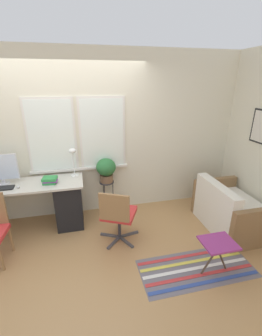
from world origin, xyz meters
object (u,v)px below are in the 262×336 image
object	(u,v)px
book_stack	(50,180)
monitor	(1,169)
desk_lamp	(73,156)
couch_loveseat	(230,211)
potted_plant	(106,169)
plant_stand	(107,185)
office_chair_swivel	(118,214)
mouse	(18,187)
folding_stool	(218,245)

from	to	relation	value
book_stack	monitor	bearing A→B (deg)	167.14
desk_lamp	couch_loveseat	distance (m)	2.64
desk_lamp	book_stack	size ratio (longest dim) A/B	2.03
book_stack	potted_plant	world-z (taller)	potted_plant
plant_stand	potted_plant	world-z (taller)	potted_plant
book_stack	office_chair_swivel	distance (m)	1.14
potted_plant	mouse	bearing A→B (deg)	-165.81
book_stack	potted_plant	size ratio (longest dim) A/B	0.54
office_chair_swivel	plant_stand	bearing A→B (deg)	-60.80
desk_lamp	potted_plant	xyz separation A→B (m)	(0.52, 0.05, -0.29)
desk_lamp	book_stack	bearing A→B (deg)	-147.90
monitor	office_chair_swivel	bearing A→B (deg)	-24.03
monitor	couch_loveseat	xyz separation A→B (m)	(3.39, -0.77, -0.73)
couch_loveseat	office_chair_swivel	bearing A→B (deg)	88.30
office_chair_swivel	couch_loveseat	bearing A→B (deg)	-155.62
monitor	mouse	distance (m)	0.39
mouse	couch_loveseat	bearing A→B (deg)	-10.05
monitor	desk_lamp	world-z (taller)	desk_lamp
book_stack	potted_plant	bearing A→B (deg)	17.59
desk_lamp	book_stack	distance (m)	0.51
mouse	book_stack	bearing A→B (deg)	6.98
potted_plant	folding_stool	xyz separation A→B (m)	(1.10, -1.68, -0.43)
monitor	desk_lamp	bearing A→B (deg)	3.86
mouse	plant_stand	world-z (taller)	mouse
office_chair_swivel	desk_lamp	bearing A→B (deg)	-28.09
couch_loveseat	plant_stand	size ratio (longest dim) A/B	1.92
office_chair_swivel	folding_stool	xyz separation A→B (m)	(1.05, -0.84, -0.05)
monitor	mouse	world-z (taller)	monitor
office_chair_swivel	folding_stool	size ratio (longest dim) A/B	1.88
desk_lamp	office_chair_swivel	size ratio (longest dim) A/B	0.54
plant_stand	office_chair_swivel	bearing A→B (deg)	-86.88
mouse	office_chair_swivel	bearing A→B (deg)	-20.47
desk_lamp	folding_stool	size ratio (longest dim) A/B	1.01
monitor	plant_stand	world-z (taller)	monitor
plant_stand	folding_stool	size ratio (longest dim) A/B	1.31
folding_stool	plant_stand	bearing A→B (deg)	123.18
couch_loveseat	folding_stool	distance (m)	1.09
mouse	book_stack	world-z (taller)	book_stack
desk_lamp	office_chair_swivel	bearing A→B (deg)	-54.16
office_chair_swivel	monitor	bearing A→B (deg)	2.04
desk_lamp	potted_plant	bearing A→B (deg)	5.93
desk_lamp	folding_stool	world-z (taller)	desk_lamp
office_chair_swivel	couch_loveseat	xyz separation A→B (m)	(1.80, -0.05, -0.17)
monitor	desk_lamp	xyz separation A→B (m)	(1.03, 0.07, 0.11)
monitor	book_stack	size ratio (longest dim) A/B	2.09
desk_lamp	couch_loveseat	xyz separation A→B (m)	(2.36, -0.84, -0.84)
book_stack	desk_lamp	bearing A→B (deg)	32.10
office_chair_swivel	potted_plant	size ratio (longest dim) A/B	2.05
mouse	potted_plant	size ratio (longest dim) A/B	0.17
book_stack	folding_stool	bearing A→B (deg)	-35.34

